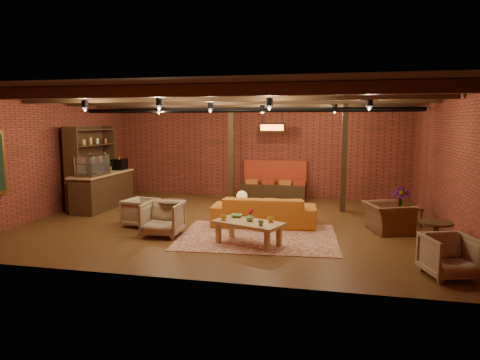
% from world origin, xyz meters
% --- Properties ---
extents(floor, '(10.00, 10.00, 0.00)m').
position_xyz_m(floor, '(0.00, 0.00, 0.00)').
color(floor, '#38230E').
rests_on(floor, ground).
extents(ceiling, '(10.00, 8.00, 0.02)m').
position_xyz_m(ceiling, '(0.00, 0.00, 3.20)').
color(ceiling, black).
rests_on(ceiling, wall_back).
extents(wall_back, '(10.00, 0.02, 3.20)m').
position_xyz_m(wall_back, '(0.00, 4.00, 1.60)').
color(wall_back, maroon).
rests_on(wall_back, ground).
extents(wall_front, '(10.00, 0.02, 3.20)m').
position_xyz_m(wall_front, '(0.00, -4.00, 1.60)').
color(wall_front, maroon).
rests_on(wall_front, ground).
extents(wall_left, '(0.02, 8.00, 3.20)m').
position_xyz_m(wall_left, '(-5.00, 0.00, 1.60)').
color(wall_left, maroon).
rests_on(wall_left, ground).
extents(wall_right, '(0.02, 8.00, 3.20)m').
position_xyz_m(wall_right, '(5.00, 0.00, 1.60)').
color(wall_right, maroon).
rests_on(wall_right, ground).
extents(ceiling_beams, '(9.80, 6.40, 0.22)m').
position_xyz_m(ceiling_beams, '(0.00, 0.00, 3.08)').
color(ceiling_beams, black).
rests_on(ceiling_beams, ceiling).
extents(ceiling_pipe, '(9.60, 0.12, 0.12)m').
position_xyz_m(ceiling_pipe, '(0.00, 1.60, 2.85)').
color(ceiling_pipe, black).
rests_on(ceiling_pipe, ceiling).
extents(post_left, '(0.16, 0.16, 3.20)m').
position_xyz_m(post_left, '(-0.60, 2.60, 1.60)').
color(post_left, black).
rests_on(post_left, ground).
extents(post_right, '(0.16, 0.16, 3.20)m').
position_xyz_m(post_right, '(2.80, 2.00, 1.60)').
color(post_right, black).
rests_on(post_right, ground).
extents(service_counter, '(0.80, 2.50, 1.60)m').
position_xyz_m(service_counter, '(-4.10, 1.00, 0.80)').
color(service_counter, black).
rests_on(service_counter, ground).
extents(plant_counter, '(0.35, 0.39, 0.30)m').
position_xyz_m(plant_counter, '(-4.00, 1.20, 1.22)').
color(plant_counter, '#337F33').
rests_on(plant_counter, service_counter).
extents(shelving_hutch, '(0.52, 2.00, 2.40)m').
position_xyz_m(shelving_hutch, '(-4.50, 1.10, 1.20)').
color(shelving_hutch, black).
rests_on(shelving_hutch, ground).
extents(banquette, '(2.10, 0.70, 1.00)m').
position_xyz_m(banquette, '(0.60, 3.55, 0.50)').
color(banquette, '#A2301B').
rests_on(banquette, ground).
extents(service_sign, '(0.86, 0.06, 0.30)m').
position_xyz_m(service_sign, '(0.60, 3.10, 2.35)').
color(service_sign, orange).
rests_on(service_sign, ceiling).
extents(ceiling_spotlights, '(6.40, 4.40, 0.28)m').
position_xyz_m(ceiling_spotlights, '(0.00, 0.00, 2.86)').
color(ceiling_spotlights, black).
rests_on(ceiling_spotlights, ceiling).
extents(rug, '(3.62, 2.89, 0.01)m').
position_xyz_m(rug, '(0.92, -1.21, 0.01)').
color(rug, maroon).
rests_on(rug, floor).
extents(sofa, '(2.57, 1.18, 0.73)m').
position_xyz_m(sofa, '(0.89, -0.15, 0.37)').
color(sofa, '#A95A17').
rests_on(sofa, floor).
extents(coffee_table, '(1.57, 1.16, 0.73)m').
position_xyz_m(coffee_table, '(0.83, -1.83, 0.43)').
color(coffee_table, olive).
rests_on(coffee_table, floor).
extents(side_table_lamp, '(0.52, 0.52, 0.84)m').
position_xyz_m(side_table_lamp, '(0.32, -0.10, 0.64)').
color(side_table_lamp, black).
rests_on(side_table_lamp, floor).
extents(round_table_left, '(0.68, 0.68, 0.71)m').
position_xyz_m(round_table_left, '(-1.12, -1.10, 0.48)').
color(round_table_left, black).
rests_on(round_table_left, floor).
extents(armchair_a, '(0.78, 0.82, 0.75)m').
position_xyz_m(armchair_a, '(-2.02, -0.83, 0.37)').
color(armchair_a, '#B4AA8B').
rests_on(armchair_a, floor).
extents(armchair_b, '(0.85, 0.80, 0.84)m').
position_xyz_m(armchair_b, '(-1.17, -1.55, 0.42)').
color(armchair_b, '#B4AA8B').
rests_on(armchair_b, floor).
extents(armchair_right, '(0.96, 1.19, 0.90)m').
position_xyz_m(armchair_right, '(3.77, -0.13, 0.45)').
color(armchair_right, brown).
rests_on(armchair_right, floor).
extents(side_table_book, '(0.51, 0.51, 0.48)m').
position_xyz_m(side_table_book, '(4.40, 0.54, 0.43)').
color(side_table_book, black).
rests_on(side_table_book, floor).
extents(round_table_right, '(0.59, 0.59, 0.70)m').
position_xyz_m(round_table_right, '(4.40, -1.98, 0.47)').
color(round_table_right, black).
rests_on(round_table_right, floor).
extents(armchair_far, '(0.92, 0.88, 0.77)m').
position_xyz_m(armchair_far, '(4.40, -2.97, 0.38)').
color(armchair_far, '#B4AA8B').
rests_on(armchair_far, floor).
extents(plant_tall, '(1.52, 1.52, 2.57)m').
position_xyz_m(plant_tall, '(4.20, 1.13, 1.28)').
color(plant_tall, '#4C7F4C').
rests_on(plant_tall, floor).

